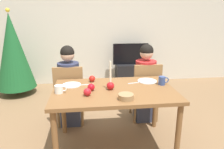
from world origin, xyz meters
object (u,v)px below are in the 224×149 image
bowl_walnuts (126,97)px  plate_right (147,81)px  person_right_child (145,84)px  apple_near_candle (87,92)px  chair_left (69,92)px  candle_centerpiece (110,84)px  tv_stand (130,74)px  plate_left (72,85)px  tv (131,54)px  mug_right (162,81)px  mug_left (59,89)px  chair_right (146,89)px  christmas_tree (13,52)px  dining_table (114,96)px  person_left_child (69,87)px  apple_by_left_plate (91,87)px  apple_by_right_mug (92,79)px

bowl_walnuts → plate_right: bearing=55.2°
plate_right → bowl_walnuts: bearing=-124.8°
person_right_child → apple_near_candle: person_right_child is taller
chair_left → candle_centerpiece: 0.86m
tv_stand → plate_left: plate_left is taller
tv → plate_right: bearing=-95.7°
mug_right → apple_near_candle: bearing=-164.7°
person_right_child → plate_left: size_ratio=5.18×
person_right_child → tv_stand: person_right_child is taller
mug_right → apple_near_candle: 0.94m
mug_left → bowl_walnuts: (0.70, -0.26, -0.02)m
chair_right → christmas_tree: (-2.28, 1.38, 0.36)m
mug_left → dining_table: bearing=3.8°
chair_right → person_left_child: person_left_child is taller
candle_centerpiece → apple_by_left_plate: size_ratio=4.05×
chair_right → apple_near_candle: (-0.86, -0.76, 0.28)m
plate_right → candle_centerpiece: bearing=-154.6°
tv_stand → plate_left: 2.46m
plate_right → apple_by_right_mug: bearing=173.9°
person_right_child → apple_by_right_mug: bearing=-157.6°
chair_left → mug_right: size_ratio=6.95×
chair_left → candle_centerpiece: (0.52, -0.61, 0.31)m
chair_right → person_right_child: (0.00, 0.03, 0.06)m
plate_left → mug_right: (1.10, -0.10, 0.05)m
tv_stand → apple_by_left_plate: 2.55m
chair_left → person_right_child: 1.12m
chair_left → chair_right: same height
dining_table → bowl_walnuts: bearing=-74.4°
mug_right → apple_near_candle: mug_right is taller
dining_table → tv: size_ratio=1.77×
chair_right → plate_left: (-1.05, -0.41, 0.24)m
person_right_child → apple_by_left_plate: 1.06m
candle_centerpiece → apple_near_candle: (-0.26, -0.16, -0.03)m
candle_centerpiece → mug_right: 0.65m
chair_left → christmas_tree: 1.83m
person_left_child → tv_stand: (1.23, 1.66, -0.33)m
tv_stand → plate_left: (-1.16, -2.10, 0.52)m
tv_stand → tv: (0.00, 0.00, 0.47)m
christmas_tree → apple_by_right_mug: christmas_tree is taller
tv → apple_by_left_plate: bearing=-111.9°
tv → bowl_walnuts: (-0.58, -2.60, 0.07)m
chair_left → mug_left: size_ratio=6.75×
tv → apple_by_left_plate: (-0.93, -2.31, 0.08)m
plate_left → mug_left: mug_left is taller
person_left_child → bowl_walnuts: bearing=-55.4°
apple_by_right_mug → apple_near_candle: bearing=-97.6°
tv_stand → candle_centerpiece: (-0.71, -2.30, 0.58)m
dining_table → apple_by_left_plate: (-0.26, -0.01, 0.12)m
mug_right → dining_table: bearing=-171.3°
apple_by_right_mug → tv: bearing=65.4°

